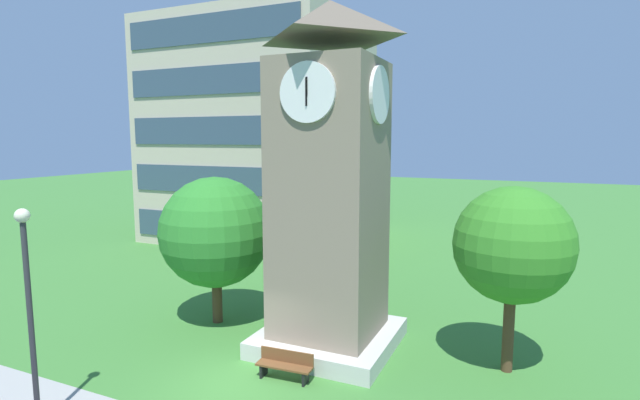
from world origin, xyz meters
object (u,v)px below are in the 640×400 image
park_bench (285,365)px  tree_near_tower (513,245)px  clock_tower (330,197)px  street_lamp (28,294)px  tree_by_building (215,232)px

park_bench → tree_near_tower: bearing=28.4°
park_bench → tree_near_tower: (6.32, 3.41, 3.70)m
clock_tower → tree_near_tower: bearing=5.7°
street_lamp → tree_near_tower: size_ratio=0.96×
park_bench → street_lamp: (-4.69, -4.86, 3.13)m
street_lamp → clock_tower: bearing=56.9°
tree_near_tower → tree_by_building: tree_near_tower is taller
park_bench → tree_near_tower: size_ratio=0.30×
park_bench → tree_by_building: tree_by_building is taller
street_lamp → tree_by_building: size_ratio=0.97×
clock_tower → tree_by_building: size_ratio=2.02×
tree_near_tower → tree_by_building: size_ratio=1.01×
park_bench → street_lamp: bearing=-134.0°
street_lamp → tree_by_building: bearing=90.6°
clock_tower → park_bench: 5.74m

